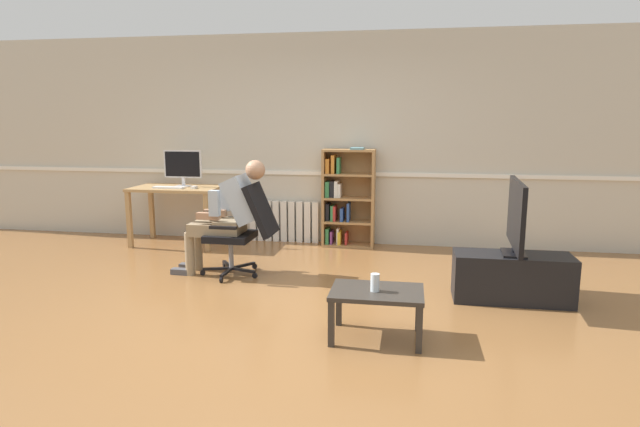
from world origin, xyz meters
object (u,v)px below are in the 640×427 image
(radiator, at_px, (284,221))
(tv_screen, at_px, (516,216))
(coffee_table, at_px, (377,297))
(person_seated, at_px, (228,214))
(bookshelf, at_px, (345,198))
(office_chair, at_px, (244,226))
(computer_mouse, at_px, (194,187))
(imac_monitor, at_px, (183,166))
(tv_stand, at_px, (512,278))
(keyboard, at_px, (169,187))
(computer_desk, at_px, (177,196))
(drinking_glass, at_px, (375,283))

(radiator, bearing_deg, tv_screen, -37.15)
(coffee_table, bearing_deg, person_seated, 139.60)
(tv_screen, bearing_deg, coffee_table, 136.23)
(tv_screen, bearing_deg, radiator, 57.01)
(bookshelf, xyz_separation_m, office_chair, (-0.86, -1.49, -0.10))
(computer_mouse, bearing_deg, bookshelf, 12.37)
(coffee_table, bearing_deg, imac_monitor, 135.18)
(computer_mouse, xyz_separation_m, radiator, (1.04, 0.51, -0.50))
(person_seated, distance_m, tv_stand, 2.84)
(keyboard, bearing_deg, radiator, 21.15)
(radiator, distance_m, tv_screen, 3.27)
(computer_desk, xyz_separation_m, computer_mouse, (0.29, -0.12, 0.13))
(computer_desk, distance_m, imac_monitor, 0.40)
(person_seated, height_order, coffee_table, person_seated)
(computer_mouse, bearing_deg, imac_monitor, 138.93)
(radiator, distance_m, office_chair, 1.61)
(computer_desk, relative_size, drinking_glass, 8.45)
(bookshelf, xyz_separation_m, drinking_glass, (0.59, -2.91, -0.18))
(office_chair, bearing_deg, keyboard, -127.67)
(computer_mouse, height_order, bookshelf, bookshelf)
(drinking_glass, bearing_deg, radiator, 115.11)
(keyboard, distance_m, office_chair, 1.72)
(computer_desk, height_order, person_seated, person_seated)
(office_chair, bearing_deg, person_seated, -90.00)
(keyboard, height_order, office_chair, office_chair)
(computer_desk, height_order, tv_screen, tv_screen)
(tv_stand, distance_m, coffee_table, 1.55)
(person_seated, xyz_separation_m, tv_stand, (2.79, -0.36, -0.43))
(imac_monitor, relative_size, office_chair, 0.52)
(imac_monitor, bearing_deg, tv_screen, -23.11)
(computer_mouse, distance_m, person_seated, 1.36)
(computer_mouse, bearing_deg, drinking_glass, -45.63)
(imac_monitor, distance_m, coffee_table, 3.86)
(office_chair, distance_m, tv_stand, 2.65)
(computer_mouse, bearing_deg, computer_desk, 157.75)
(imac_monitor, xyz_separation_m, tv_stand, (3.84, -1.64, -0.81))
(computer_desk, distance_m, keyboard, 0.19)
(tv_screen, relative_size, coffee_table, 1.44)
(drinking_glass, bearing_deg, imac_monitor, 134.73)
(imac_monitor, relative_size, bookshelf, 0.40)
(computer_desk, height_order, tv_stand, computer_desk)
(keyboard, distance_m, computer_mouse, 0.33)
(computer_mouse, height_order, coffee_table, computer_mouse)
(bookshelf, relative_size, person_seated, 1.05)
(keyboard, distance_m, drinking_glass, 3.74)
(bookshelf, bearing_deg, radiator, 173.05)
(computer_mouse, xyz_separation_m, drinking_glass, (2.45, -2.50, -0.33))
(radiator, distance_m, tv_stand, 3.23)
(bookshelf, distance_m, tv_screen, 2.55)
(tv_stand, bearing_deg, person_seated, 172.63)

